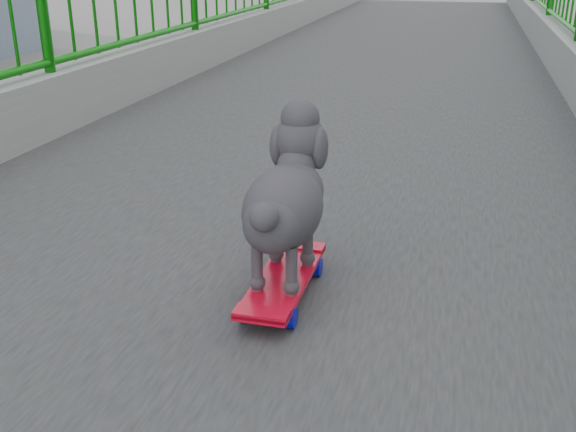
# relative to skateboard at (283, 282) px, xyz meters

# --- Properties ---
(railing) EXTENTS (3.00, 24.00, 1.42)m
(railing) POSITION_rel_skateboard_xyz_m (-0.23, -0.51, 0.17)
(railing) COLOR gray
(railing) RESTS_ON footbridge
(skateboard) EXTENTS (0.15, 0.47, 0.06)m
(skateboard) POSITION_rel_skateboard_xyz_m (0.00, 0.00, 0.00)
(skateboard) COLOR red
(skateboard) RESTS_ON footbridge
(poodle) EXTENTS (0.21, 0.49, 0.41)m
(poodle) POSITION_rel_skateboard_xyz_m (0.00, 0.03, 0.23)
(poodle) COLOR #29262B
(poodle) RESTS_ON skateboard
(car_0) EXTENTS (1.58, 3.92, 1.34)m
(car_0) POSITION_rel_skateboard_xyz_m (-6.23, 15.60, -6.38)
(car_0) COLOR white
(car_0) RESTS_ON ground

